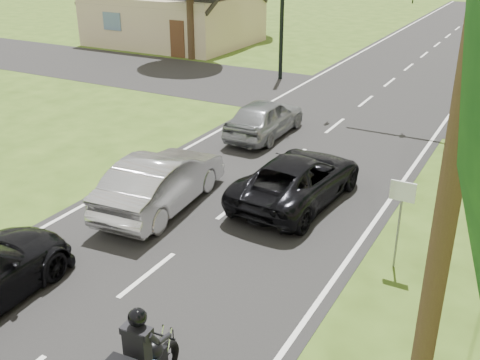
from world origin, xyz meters
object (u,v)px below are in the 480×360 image
object	(u,v)px
silver_sedan	(162,181)
utility_pole_near	(461,123)
silver_suv	(265,117)
dark_suv	(298,179)
traffic_signal	(448,17)
sign_green	(469,111)
sign_white	(401,204)

from	to	relation	value
silver_sedan	utility_pole_near	bearing A→B (deg)	142.60
silver_suv	utility_pole_near	world-z (taller)	utility_pole_near
utility_pole_near	dark_suv	bearing A→B (deg)	124.15
dark_suv	silver_sedan	bearing A→B (deg)	38.61
dark_suv	silver_suv	distance (m)	5.58
traffic_signal	sign_green	world-z (taller)	traffic_signal
dark_suv	silver_suv	bearing A→B (deg)	-50.12
silver_sedan	traffic_signal	bearing A→B (deg)	-119.96
dark_suv	sign_white	world-z (taller)	sign_white
sign_white	sign_green	distance (m)	8.00
silver_sedan	utility_pole_near	xyz separation A→B (m)	(7.91, -4.93, 4.31)
traffic_signal	sign_green	distance (m)	4.24
utility_pole_near	sign_white	xyz separation A→B (m)	(-1.50, 4.98, -3.49)
silver_sedan	sign_white	xyz separation A→B (m)	(6.41, 0.05, 0.82)
traffic_signal	silver_sedan	bearing A→B (deg)	-114.52
silver_suv	utility_pole_near	xyz separation A→B (m)	(8.10, -11.60, 4.36)
silver_sedan	utility_pole_near	world-z (taller)	utility_pole_near
silver_suv	sign_white	xyz separation A→B (m)	(6.60, -6.62, 0.88)
sign_white	silver_suv	bearing A→B (deg)	134.91
silver_sedan	sign_white	size ratio (longest dim) A/B	2.19
traffic_signal	sign_white	distance (m)	11.39
silver_suv	traffic_signal	distance (m)	7.64
traffic_signal	sign_white	bearing A→B (deg)	-82.95
dark_suv	sign_green	bearing A→B (deg)	-117.02
silver_sedan	utility_pole_near	size ratio (longest dim) A/B	0.46
silver_sedan	silver_suv	bearing A→B (deg)	-93.82
dark_suv	sign_white	distance (m)	4.03
utility_pole_near	sign_green	xyz separation A→B (m)	(-1.30, 12.98, -3.49)
dark_suv	sign_white	bearing A→B (deg)	151.23
silver_sedan	traffic_signal	xyz separation A→B (m)	(5.05, 11.06, 3.36)
traffic_signal	silver_suv	bearing A→B (deg)	-139.97
dark_suv	traffic_signal	size ratio (longest dim) A/B	0.76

